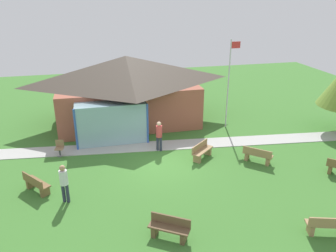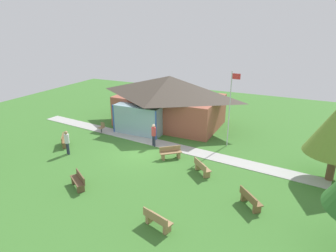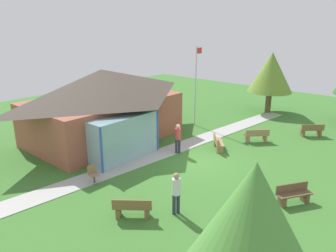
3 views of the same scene
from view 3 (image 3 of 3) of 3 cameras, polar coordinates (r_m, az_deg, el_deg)
name	(u,v)px [view 3 (image 3 of 3)]	position (r m, az deg, el deg)	size (l,w,h in m)	color
ground_plane	(197,162)	(17.85, 5.05, -6.15)	(44.00, 44.00, 0.00)	#3D752D
pavilion	(104,104)	(20.81, -11.05, 3.75)	(9.90, 7.33, 4.42)	#A35642
footpath	(167,151)	(19.08, -0.22, -4.42)	(24.31, 1.30, 0.03)	#ADADA8
flagpole	(196,83)	(23.27, 4.87, 7.48)	(0.64, 0.08, 5.63)	silver
bench_lawn_far_right	(312,130)	(23.45, 23.57, -0.69)	(1.35, 1.40, 0.84)	brown
bench_mid_left	(132,208)	(12.97, -6.17, -13.97)	(1.28, 1.44, 0.84)	brown
bench_mid_right	(257,136)	(21.21, 15.07, -1.64)	(1.39, 1.35, 0.84)	#9E7A51
bench_rear_near_path	(218,143)	(19.52, 8.62, -2.90)	(1.42, 1.31, 0.84)	#9E7A51
bench_front_center	(293,195)	(14.73, 20.85, -11.02)	(1.50, 1.18, 0.84)	brown
patio_chair_west	(93,175)	(15.79, -12.78, -8.20)	(0.51, 0.51, 0.86)	#8C6B4C
visitor_on_path	(178,136)	(18.50, 1.73, -1.82)	(0.34, 0.34, 1.74)	#2D3347
visitor_strolling_lawn	(176,190)	(12.84, 1.43, -11.02)	(0.34, 0.34, 1.74)	#2D3347
tree_east_hedge	(271,73)	(27.88, 17.39, 8.82)	(3.51, 3.51, 4.89)	brown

